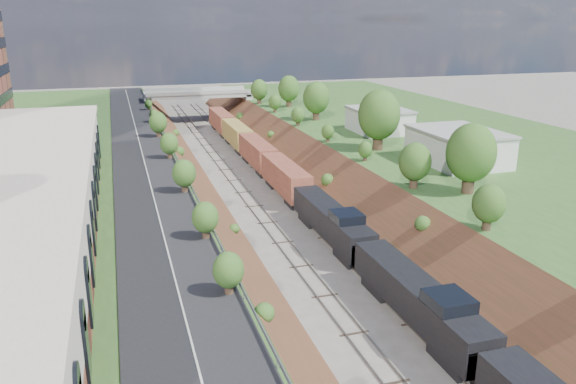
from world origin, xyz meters
The scene contains 14 objects.
platform_right centered at (33.00, 60.00, 2.50)m, with size 44.00×180.00×5.00m, color #305523.
embankment_left centered at (-11.00, 60.00, 0.00)m, with size 7.07×180.00×7.07m, color brown.
embankment_right centered at (11.00, 60.00, 0.00)m, with size 7.07×180.00×7.07m, color brown.
rail_left_track centered at (-2.60, 60.00, 0.09)m, with size 1.58×180.00×0.18m, color gray.
rail_right_track centered at (2.60, 60.00, 0.09)m, with size 1.58×180.00×0.18m, color gray.
road centered at (-15.50, 60.00, 5.05)m, with size 8.00×180.00×0.10m, color black.
guardrail centered at (-11.40, 59.80, 5.55)m, with size 0.10×171.00×0.70m.
commercial_building centered at (-28.00, 38.00, 8.51)m, with size 14.30×62.30×7.00m.
overpass centered at (0.00, 122.00, 4.92)m, with size 24.50×8.30×7.40m.
white_building_near centered at (23.50, 52.00, 7.00)m, with size 9.00×12.00×4.00m, color silver.
white_building_far centered at (23.00, 74.00, 6.80)m, with size 8.00×10.00×3.60m, color silver.
tree_right_large centered at (17.00, 40.00, 9.38)m, with size 5.25×5.25×7.61m.
tree_left_crest centered at (-11.80, 20.00, 7.04)m, with size 2.45×2.45×3.55m.
freight_train centered at (2.60, 58.49, 2.47)m, with size 2.89×116.75×4.55m.
Camera 1 is at (-18.53, -9.51, 22.94)m, focal length 35.00 mm.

